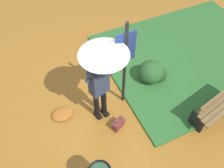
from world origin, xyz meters
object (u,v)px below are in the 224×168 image
(person_with_umbrella, at_px, (102,67))
(info_sign_post, at_px, (125,57))
(handbag, at_px, (118,124))
(park_bench, at_px, (221,106))

(person_with_umbrella, relative_size, info_sign_post, 0.89)
(person_with_umbrella, height_order, handbag, person_with_umbrella)
(info_sign_post, xyz_separation_m, handbag, (-0.44, -0.66, -1.32))
(info_sign_post, height_order, handbag, info_sign_post)
(person_with_umbrella, height_order, park_bench, person_with_umbrella)
(person_with_umbrella, relative_size, park_bench, 1.44)
(info_sign_post, relative_size, park_bench, 1.62)
(handbag, xyz_separation_m, park_bench, (2.20, -0.68, 0.28))
(info_sign_post, xyz_separation_m, park_bench, (1.77, -1.34, -1.04))
(handbag, distance_m, park_bench, 2.32)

